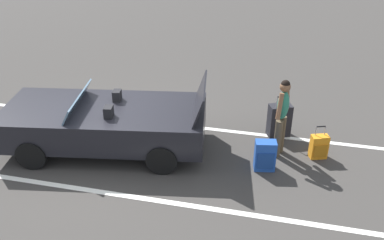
{
  "coord_description": "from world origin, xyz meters",
  "views": [
    {
      "loc": [
        -3.46,
        6.97,
        4.82
      ],
      "look_at": [
        -1.78,
        -0.25,
        0.75
      ],
      "focal_mm": 39.37,
      "sensor_mm": 36.0,
      "label": 1
    }
  ],
  "objects_px": {
    "convertible_car": "(96,123)",
    "traveler_person": "(282,114)",
    "suitcase_large_black": "(279,120)",
    "suitcase_small_carryon": "(319,147)",
    "suitcase_medium_bright": "(265,156)"
  },
  "relations": [
    {
      "from": "suitcase_medium_bright",
      "to": "suitcase_small_carryon",
      "type": "distance_m",
      "value": 1.23
    },
    {
      "from": "convertible_car",
      "to": "traveler_person",
      "type": "relative_size",
      "value": 2.64
    },
    {
      "from": "suitcase_small_carryon",
      "to": "traveler_person",
      "type": "xyz_separation_m",
      "value": [
        0.8,
        0.04,
        0.68
      ]
    },
    {
      "from": "convertible_car",
      "to": "traveler_person",
      "type": "bearing_deg",
      "value": 179.95
    },
    {
      "from": "suitcase_large_black",
      "to": "suitcase_medium_bright",
      "type": "bearing_deg",
      "value": 148.81
    },
    {
      "from": "convertible_car",
      "to": "suitcase_medium_bright",
      "type": "bearing_deg",
      "value": 170.45
    },
    {
      "from": "suitcase_medium_bright",
      "to": "suitcase_small_carryon",
      "type": "bearing_deg",
      "value": 111.85
    },
    {
      "from": "suitcase_large_black",
      "to": "suitcase_medium_bright",
      "type": "xyz_separation_m",
      "value": [
        0.2,
        1.39,
        -0.06
      ]
    },
    {
      "from": "suitcase_small_carryon",
      "to": "convertible_car",
      "type": "bearing_deg",
      "value": -100.54
    },
    {
      "from": "suitcase_large_black",
      "to": "convertible_car",
      "type": "bearing_deg",
      "value": 87.37
    },
    {
      "from": "suitcase_large_black",
      "to": "suitcase_medium_bright",
      "type": "relative_size",
      "value": 1.61
    },
    {
      "from": "traveler_person",
      "to": "suitcase_medium_bright",
      "type": "bearing_deg",
      "value": 86.59
    },
    {
      "from": "convertible_car",
      "to": "suitcase_large_black",
      "type": "distance_m",
      "value": 3.95
    },
    {
      "from": "suitcase_large_black",
      "to": "traveler_person",
      "type": "bearing_deg",
      "value": 159.77
    },
    {
      "from": "suitcase_medium_bright",
      "to": "suitcase_large_black",
      "type": "bearing_deg",
      "value": 161.13
    }
  ]
}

